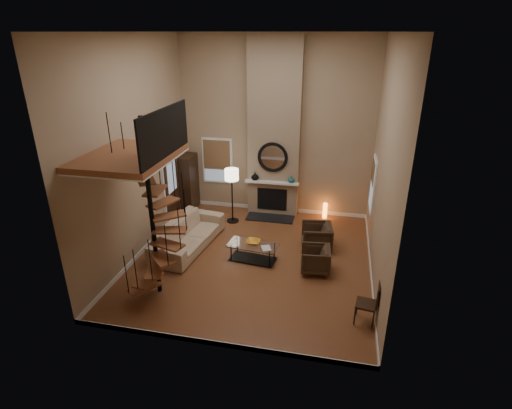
% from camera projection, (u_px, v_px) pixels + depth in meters
% --- Properties ---
extents(ground, '(6.00, 6.50, 0.01)m').
position_uv_depth(ground, '(253.00, 259.00, 10.58)').
color(ground, brown).
rests_on(ground, ground).
extents(back_wall, '(6.00, 0.02, 5.50)m').
position_uv_depth(back_wall, '(275.00, 129.00, 12.41)').
color(back_wall, tan).
rests_on(back_wall, ground).
extents(front_wall, '(6.00, 0.02, 5.50)m').
position_uv_depth(front_wall, '(209.00, 215.00, 6.57)').
color(front_wall, tan).
rests_on(front_wall, ground).
extents(left_wall, '(0.02, 6.50, 5.50)m').
position_uv_depth(left_wall, '(135.00, 151.00, 10.07)').
color(left_wall, tan).
rests_on(left_wall, ground).
extents(right_wall, '(0.02, 6.50, 5.50)m').
position_uv_depth(right_wall, '(385.00, 167.00, 8.92)').
color(right_wall, tan).
rests_on(right_wall, ground).
extents(ceiling, '(6.00, 6.50, 0.01)m').
position_uv_depth(ceiling, '(252.00, 32.00, 8.41)').
color(ceiling, silver).
rests_on(ceiling, back_wall).
extents(baseboard_back, '(6.00, 0.02, 0.12)m').
position_uv_depth(baseboard_back, '(274.00, 208.00, 13.47)').
color(baseboard_back, white).
rests_on(baseboard_back, ground).
extents(baseboard_front, '(6.00, 0.02, 0.12)m').
position_uv_depth(baseboard_front, '(216.00, 343.00, 7.64)').
color(baseboard_front, white).
rests_on(baseboard_front, ground).
extents(baseboard_left, '(0.02, 6.50, 0.12)m').
position_uv_depth(baseboard_left, '(147.00, 246.00, 11.13)').
color(baseboard_left, white).
rests_on(baseboard_left, ground).
extents(baseboard_right, '(0.02, 6.50, 0.12)m').
position_uv_depth(baseboard_right, '(371.00, 270.00, 9.98)').
color(baseboard_right, white).
rests_on(baseboard_right, ground).
extents(chimney_breast, '(1.60, 0.38, 5.50)m').
position_uv_depth(chimney_breast, '(274.00, 130.00, 12.24)').
color(chimney_breast, '#90785D').
rests_on(chimney_breast, ground).
extents(hearth, '(1.50, 0.60, 0.04)m').
position_uv_depth(hearth, '(270.00, 218.00, 12.88)').
color(hearth, black).
rests_on(hearth, ground).
extents(firebox, '(0.95, 0.02, 0.72)m').
position_uv_depth(firebox, '(272.00, 199.00, 12.93)').
color(firebox, black).
rests_on(firebox, chimney_breast).
extents(mantel, '(1.70, 0.18, 0.06)m').
position_uv_depth(mantel, '(272.00, 182.00, 12.62)').
color(mantel, white).
rests_on(mantel, chimney_breast).
extents(mirror_frame, '(0.94, 0.10, 0.94)m').
position_uv_depth(mirror_frame, '(273.00, 157.00, 12.36)').
color(mirror_frame, black).
rests_on(mirror_frame, chimney_breast).
extents(mirror_disc, '(0.80, 0.01, 0.80)m').
position_uv_depth(mirror_disc, '(273.00, 157.00, 12.37)').
color(mirror_disc, white).
rests_on(mirror_disc, chimney_breast).
extents(vase_left, '(0.24, 0.24, 0.25)m').
position_uv_depth(vase_left, '(255.00, 176.00, 12.70)').
color(vase_left, black).
rests_on(vase_left, mantel).
extents(vase_right, '(0.20, 0.20, 0.21)m').
position_uv_depth(vase_right, '(291.00, 179.00, 12.49)').
color(vase_right, '#164C4F').
rests_on(vase_right, mantel).
extents(window_back, '(1.02, 0.06, 1.52)m').
position_uv_depth(window_back, '(217.00, 160.00, 13.20)').
color(window_back, white).
rests_on(window_back, back_wall).
extents(window_right, '(0.06, 1.02, 1.52)m').
position_uv_depth(window_right, '(373.00, 184.00, 11.16)').
color(window_right, white).
rests_on(window_right, right_wall).
extents(entry_door, '(0.10, 1.05, 2.16)m').
position_uv_depth(entry_door, '(171.00, 189.00, 12.35)').
color(entry_door, white).
rests_on(entry_door, ground).
extents(loft, '(1.70, 2.20, 1.09)m').
position_uv_depth(loft, '(133.00, 154.00, 8.07)').
color(loft, '#955430').
rests_on(loft, left_wall).
extents(spiral_stair, '(1.47, 1.47, 4.06)m').
position_uv_depth(spiral_stair, '(153.00, 221.00, 8.61)').
color(spiral_stair, black).
rests_on(spiral_stair, ground).
extents(hutch, '(0.38, 0.81, 1.82)m').
position_uv_depth(hutch, '(189.00, 182.00, 13.23)').
color(hutch, black).
rests_on(hutch, ground).
extents(sofa, '(1.35, 2.75, 0.77)m').
position_uv_depth(sofa, '(188.00, 234.00, 11.06)').
color(sofa, tan).
rests_on(sofa, ground).
extents(armchair_near, '(0.92, 0.90, 0.74)m').
position_uv_depth(armchair_near, '(319.00, 237.00, 10.97)').
color(armchair_near, '#3D2B1C').
rests_on(armchair_near, ground).
extents(armchair_far, '(0.77, 0.75, 0.64)m').
position_uv_depth(armchair_far, '(318.00, 259.00, 9.89)').
color(armchair_far, '#3D2B1C').
rests_on(armchair_far, ground).
extents(coffee_table, '(1.35, 0.79, 0.47)m').
position_uv_depth(coffee_table, '(253.00, 250.00, 10.45)').
color(coffee_table, silver).
rests_on(coffee_table, ground).
extents(bowl, '(0.37, 0.37, 0.09)m').
position_uv_depth(bowl, '(253.00, 242.00, 10.41)').
color(bowl, gold).
rests_on(bowl, coffee_table).
extents(book, '(0.32, 0.36, 0.03)m').
position_uv_depth(book, '(265.00, 248.00, 10.18)').
color(book, gray).
rests_on(book, coffee_table).
extents(floor_lamp, '(0.42, 0.42, 1.74)m').
position_uv_depth(floor_lamp, '(232.00, 179.00, 12.15)').
color(floor_lamp, black).
rests_on(floor_lamp, ground).
extents(accent_lamp, '(0.14, 0.14, 0.49)m').
position_uv_depth(accent_lamp, '(325.00, 211.00, 12.85)').
color(accent_lamp, orange).
rests_on(accent_lamp, ground).
extents(side_chair, '(0.47, 0.45, 0.91)m').
position_uv_depth(side_chair, '(371.00, 302.00, 8.07)').
color(side_chair, black).
rests_on(side_chair, ground).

